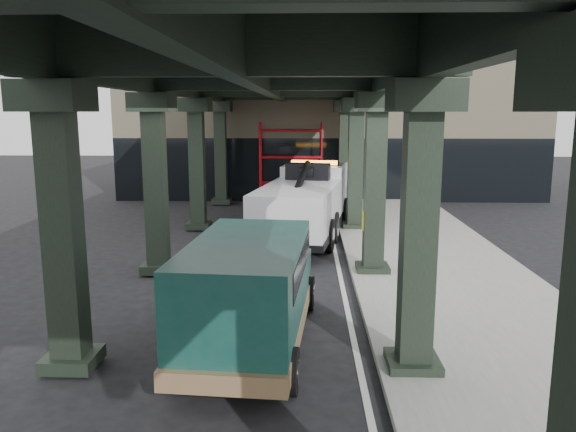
# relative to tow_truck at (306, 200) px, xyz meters

# --- Properties ---
(ground) EXTENTS (90.00, 90.00, 0.00)m
(ground) POSITION_rel_tow_truck_xyz_m (-0.76, -7.04, -1.35)
(ground) COLOR black
(ground) RESTS_ON ground
(sidewalk) EXTENTS (5.00, 40.00, 0.15)m
(sidewalk) POSITION_rel_tow_truck_xyz_m (3.74, -5.04, -1.27)
(sidewalk) COLOR gray
(sidewalk) RESTS_ON ground
(lane_stripe) EXTENTS (0.12, 38.00, 0.01)m
(lane_stripe) POSITION_rel_tow_truck_xyz_m (0.94, -5.04, -1.34)
(lane_stripe) COLOR silver
(lane_stripe) RESTS_ON ground
(viaduct) EXTENTS (7.40, 32.00, 6.40)m
(viaduct) POSITION_rel_tow_truck_xyz_m (-1.16, -5.04, 4.11)
(viaduct) COLOR black
(viaduct) RESTS_ON ground
(building) EXTENTS (22.00, 10.00, 8.00)m
(building) POSITION_rel_tow_truck_xyz_m (1.24, 12.96, 2.65)
(building) COLOR #C6B793
(building) RESTS_ON ground
(scaffolding) EXTENTS (3.08, 0.88, 4.00)m
(scaffolding) POSITION_rel_tow_truck_xyz_m (-0.76, 7.60, 0.76)
(scaffolding) COLOR red
(scaffolding) RESTS_ON ground
(tow_truck) EXTENTS (3.62, 8.66, 2.76)m
(tow_truck) POSITION_rel_tow_truck_xyz_m (0.00, 0.00, 0.00)
(tow_truck) COLOR black
(tow_truck) RESTS_ON ground
(towed_van) EXTENTS (2.52, 5.54, 2.19)m
(towed_van) POSITION_rel_tow_truck_xyz_m (-1.08, -10.04, -0.17)
(towed_van) COLOR #12433B
(towed_van) RESTS_ON ground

